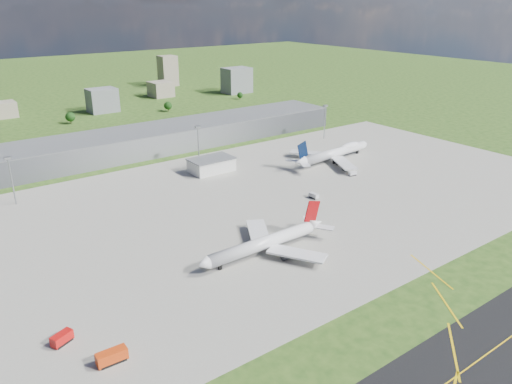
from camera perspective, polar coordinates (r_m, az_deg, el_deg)
ground at (r=348.18m, az=-10.84°, el=4.15°), size 1400.00×1400.00×0.00m
apron at (r=264.33m, az=1.76°, el=-0.99°), size 360.00×190.00×0.08m
terminal at (r=359.26m, az=-11.99°, el=5.84°), size 300.00×42.00×15.00m
ops_building at (r=309.37m, az=-5.12°, el=3.07°), size 26.00×16.00×8.00m
mast_west at (r=282.30m, az=-26.28°, el=2.04°), size 3.50×2.00×25.90m
mast_center at (r=317.88m, az=-6.63°, el=6.09°), size 3.50×2.00×25.90m
mast_east at (r=382.89m, az=7.89°, el=8.62°), size 3.50×2.00×25.90m
airliner_red_twin at (r=209.48m, az=1.25°, el=-5.79°), size 64.91×50.73×17.85m
airliner_blue_quad at (r=333.28m, az=9.02°, el=4.44°), size 71.79×56.11×18.74m
fire_truck at (r=159.42m, az=-16.15°, el=-17.65°), size 9.13×3.79×3.96m
crash_tender at (r=171.48m, az=-21.29°, el=-15.35°), size 7.46×5.47×3.54m
tug_yellow at (r=202.47m, az=-5.73°, el=-8.17°), size 3.58×2.38×1.69m
van_white_near at (r=268.62m, az=6.63°, el=-0.44°), size 2.69×5.59×2.78m
van_white_far at (r=306.80m, az=10.99°, el=2.06°), size 5.13×2.94×2.51m
bldg_cw at (r=507.17m, az=-26.85°, el=8.40°), size 20.00×18.00×14.00m
bldg_c at (r=497.41m, az=-17.15°, el=9.99°), size 26.00×20.00×22.00m
bldg_ce at (r=564.65m, az=-10.83°, el=11.47°), size 22.00×24.00×16.00m
bldg_e at (r=577.66m, az=-2.22°, el=12.64°), size 30.00×22.00×28.00m
bldg_tall_e at (r=633.94m, az=-10.04°, el=13.47°), size 20.00×18.00×36.00m
tree_c at (r=458.46m, az=-20.47°, el=8.04°), size 8.10×8.10×9.90m
tree_e at (r=485.83m, az=-10.03°, el=9.69°), size 7.65×7.65×9.35m
tree_far_e at (r=539.56m, az=-1.84°, el=11.01°), size 6.30×6.30×7.70m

